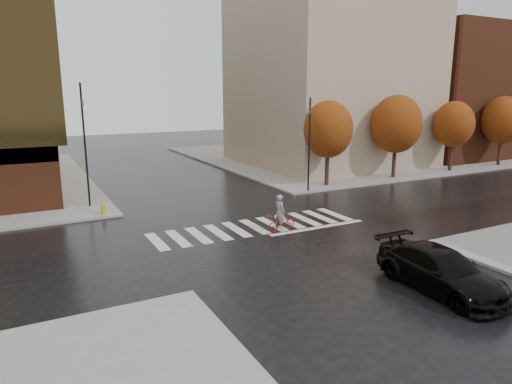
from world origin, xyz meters
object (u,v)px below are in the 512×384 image
Objects in this scene: traffic_light_ne at (309,139)px; fire_hydrant at (103,208)px; sedan at (441,270)px; cyclist at (281,219)px; traffic_light_nw at (84,137)px.

traffic_light_ne is 9.58× the size of fire_hydrant.
fire_hydrant is (-9.43, 16.50, -0.25)m from sedan.
cyclist is at bearing 61.88° from traffic_light_ne.
fire_hydrant is (-14.54, 0.20, -3.40)m from traffic_light_ne.
fire_hydrant is (-7.91, 7.35, -0.15)m from cyclist.
sedan is 21.74m from traffic_light_nw.
cyclist is 2.86× the size of fire_hydrant.
traffic_light_ne is at bearing -0.79° from fire_hydrant.
sedan is at bearing 179.29° from cyclist.
sedan is 19.01m from fire_hydrant.
traffic_light_ne is 14.94m from fire_hydrant.
cyclist is (-1.52, 9.15, -0.10)m from sedan.
sedan is 9.27m from cyclist.
sedan is 7.71× the size of fire_hydrant.
sedan reaches higher than fire_hydrant.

